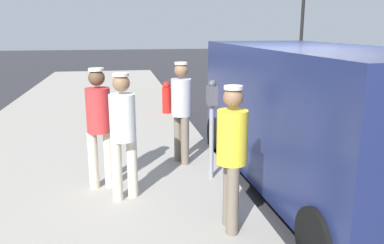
# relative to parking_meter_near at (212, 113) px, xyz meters

# --- Properties ---
(ground_plane) EXTENTS (80.00, 80.00, 0.00)m
(ground_plane) POSITION_rel_parking_meter_near_xyz_m (-1.35, -0.14, -1.18)
(ground_plane) COLOR #2D2D33
(sidewalk_slab) EXTENTS (5.00, 32.00, 0.15)m
(sidewalk_slab) POSITION_rel_parking_meter_near_xyz_m (2.15, -0.14, -1.11)
(sidewalk_slab) COLOR #9E998E
(sidewalk_slab) RESTS_ON ground
(parking_meter_near) EXTENTS (0.14, 0.18, 1.52)m
(parking_meter_near) POSITION_rel_parking_meter_near_xyz_m (0.00, 0.00, 0.00)
(parking_meter_near) COLOR gray
(parking_meter_near) RESTS_ON sidewalk_slab
(pedestrian_in_yellow) EXTENTS (0.34, 0.36, 1.67)m
(pedestrian_in_yellow) POSITION_rel_parking_meter_near_xyz_m (0.15, 1.60, -0.08)
(pedestrian_in_yellow) COLOR #726656
(pedestrian_in_yellow) RESTS_ON sidewalk_slab
(pedestrian_in_red) EXTENTS (0.36, 0.34, 1.73)m
(pedestrian_in_red) POSITION_rel_parking_meter_near_xyz_m (1.64, 0.07, -0.04)
(pedestrian_in_red) COLOR beige
(pedestrian_in_red) RESTS_ON sidewalk_slab
(pedestrian_in_white) EXTENTS (0.34, 0.34, 1.71)m
(pedestrian_in_white) POSITION_rel_parking_meter_near_xyz_m (1.32, 0.52, -0.05)
(pedestrian_in_white) COLOR beige
(pedestrian_in_white) RESTS_ON sidewalk_slab
(pedestrian_in_gray) EXTENTS (0.34, 0.34, 1.72)m
(pedestrian_in_gray) POSITION_rel_parking_meter_near_xyz_m (0.34, -0.80, -0.04)
(pedestrian_in_gray) COLOR #726656
(pedestrian_in_gray) RESTS_ON sidewalk_slab
(parked_van) EXTENTS (2.18, 5.23, 2.15)m
(parked_van) POSITION_rel_parking_meter_near_xyz_m (-1.50, 0.27, -0.03)
(parked_van) COLOR navy
(parked_van) RESTS_ON ground
(traffic_light_corner) EXTENTS (2.48, 0.42, 5.20)m
(traffic_light_corner) POSITION_rel_parking_meter_near_xyz_m (-8.38, -12.89, 2.34)
(traffic_light_corner) COLOR black
(traffic_light_corner) RESTS_ON ground
(fire_hydrant) EXTENTS (0.24, 0.24, 0.86)m
(fire_hydrant) POSITION_rel_parking_meter_near_xyz_m (0.10, -4.86, -0.61)
(fire_hydrant) COLOR red
(fire_hydrant) RESTS_ON sidewalk_slab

